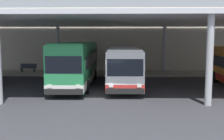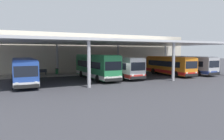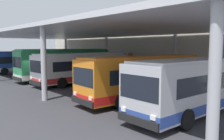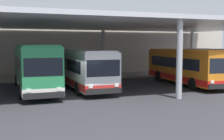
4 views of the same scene
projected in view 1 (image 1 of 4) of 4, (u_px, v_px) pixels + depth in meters
name	position (u px, v px, depth m)	size (l,w,h in m)	color
ground_plane	(105.00, 96.00, 18.67)	(200.00, 200.00, 0.00)	#333338
platform_kerb	(110.00, 73.00, 30.33)	(42.00, 4.50, 0.18)	gray
station_building_facade	(111.00, 40.00, 33.14)	(48.00, 1.60, 7.52)	beige
canopy_shelter	(108.00, 22.00, 23.53)	(40.00, 17.00, 5.55)	silver
bus_second_bay	(77.00, 63.00, 22.71)	(2.77, 11.34, 3.57)	#28844C
bus_middle_bay	(123.00, 66.00, 22.52)	(2.85, 10.57, 3.17)	white
bench_waiting	(28.00, 68.00, 30.57)	(1.80, 0.45, 0.92)	#383D47
trash_bin	(51.00, 68.00, 30.44)	(0.52, 0.52, 0.98)	#236638
banner_sign	(125.00, 57.00, 29.27)	(0.70, 0.12, 3.20)	#B2B2B7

